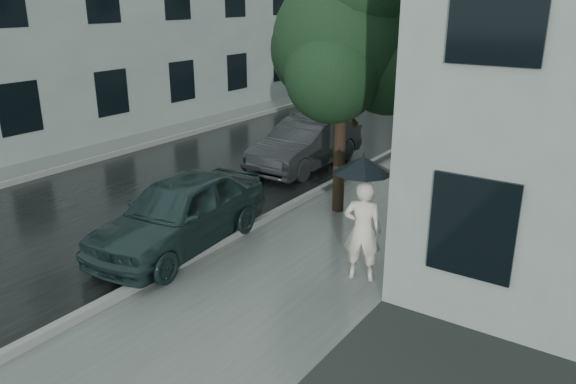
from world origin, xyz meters
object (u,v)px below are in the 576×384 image
Objects in this scene: car_near at (180,212)px; lamp_post at (428,61)px; pedestrian at (362,231)px; car_far at (306,144)px; street_tree at (346,40)px.

lamp_post is at bearing 76.44° from car_near.
car_far is at bearing -67.06° from pedestrian.
car_near is at bearing -110.83° from lamp_post.
street_tree is 5.70m from lamp_post.
car_near is at bearing -114.29° from street_tree.
car_far is at bearing -137.08° from lamp_post.
pedestrian reaches higher than car_near.
car_far is (-0.87, 5.94, -0.02)m from car_near.
lamp_post is at bearing 54.69° from car_far.
street_tree is at bearing 60.53° from car_near.
pedestrian is at bearing -87.75° from lamp_post.
lamp_post reaches higher than car_far.
street_tree is 1.37× the size of car_near.
lamp_post reaches higher than pedestrian.
pedestrian is at bearing 7.20° from car_near.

